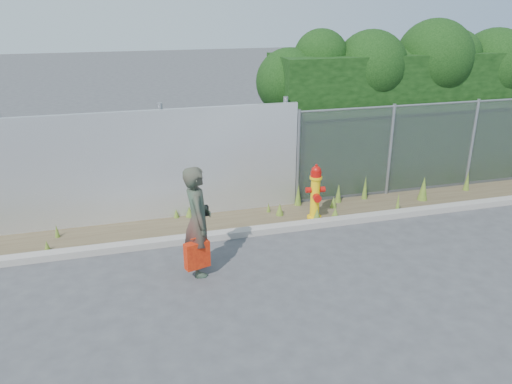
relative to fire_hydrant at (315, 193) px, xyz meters
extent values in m
plane|color=#3E3E41|center=(-1.12, -2.14, -0.55)|extent=(80.00, 80.00, 0.00)
cube|color=gray|center=(-1.12, -0.34, -0.49)|extent=(16.00, 0.22, 0.12)
cube|color=#4C3F2B|center=(-1.12, 0.26, -0.55)|extent=(16.00, 1.20, 0.01)
cone|color=#4B6B20|center=(-2.66, 0.77, -0.46)|extent=(0.11, 0.11, 0.19)
cone|color=#4B6B20|center=(3.96, 0.55, -0.32)|extent=(0.14, 0.14, 0.46)
cone|color=#4B6B20|center=(-2.40, 0.75, -0.44)|extent=(0.16, 0.16, 0.23)
cone|color=#4B6B20|center=(0.00, -0.12, -0.42)|extent=(0.17, 0.17, 0.26)
cone|color=#4B6B20|center=(-0.08, 0.74, -0.32)|extent=(0.15, 0.15, 0.47)
cone|color=#4B6B20|center=(2.65, 0.29, -0.29)|extent=(0.21, 0.21, 0.53)
cone|color=#4B6B20|center=(0.59, 0.41, -0.43)|extent=(0.15, 0.15, 0.25)
cone|color=#4B6B20|center=(0.81, 0.66, -0.34)|extent=(0.14, 0.14, 0.43)
cone|color=#4B6B20|center=(-0.79, 0.55, -0.45)|extent=(0.08, 0.08, 0.21)
cone|color=#4B6B20|center=(-0.62, 0.33, -0.42)|extent=(0.16, 0.16, 0.27)
cone|color=#4B6B20|center=(0.39, -0.13, -0.44)|extent=(0.18, 0.18, 0.24)
cone|color=#4B6B20|center=(1.46, 0.69, -0.29)|extent=(0.12, 0.12, 0.53)
cone|color=#4B6B20|center=(-5.00, -0.05, -0.46)|extent=(0.11, 0.11, 0.20)
cone|color=#4B6B20|center=(-4.88, 0.47, -0.42)|extent=(0.09, 0.09, 0.26)
cone|color=#4B6B20|center=(1.75, -0.19, -0.33)|extent=(0.10, 0.10, 0.45)
cube|color=silver|center=(-4.37, 0.86, 0.55)|extent=(8.50, 0.08, 2.20)
cylinder|color=gray|center=(-5.62, 0.98, 0.60)|extent=(0.10, 0.10, 2.30)
cylinder|color=gray|center=(-2.82, 0.98, 0.60)|extent=(0.10, 0.10, 2.30)
cylinder|color=gray|center=(-0.32, 0.98, 0.60)|extent=(0.10, 0.10, 2.30)
cube|color=gray|center=(3.13, 0.86, 0.45)|extent=(6.50, 0.03, 2.00)
cylinder|color=gray|center=(3.13, 0.86, 1.45)|extent=(6.50, 0.04, 0.04)
cylinder|color=gray|center=(-0.07, 0.86, 0.47)|extent=(0.07, 0.07, 2.05)
cylinder|color=gray|center=(2.08, 0.86, 0.47)|extent=(0.07, 0.07, 2.05)
cylinder|color=gray|center=(4.18, 0.86, 0.47)|extent=(0.07, 0.07, 2.05)
cube|color=black|center=(3.43, 1.86, 0.95)|extent=(7.30, 1.60, 3.00)
sphere|color=black|center=(0.11, 2.02, 1.87)|extent=(1.47, 1.47, 1.47)
sphere|color=black|center=(0.82, 1.98, 2.39)|extent=(1.21, 1.21, 1.21)
sphere|color=black|center=(1.90, 1.70, 2.18)|extent=(1.59, 1.59, 1.59)
sphere|color=black|center=(2.78, 1.86, 1.81)|extent=(1.57, 1.57, 1.57)
sphere|color=black|center=(3.50, 1.71, 2.31)|extent=(1.75, 1.75, 1.75)
sphere|color=black|center=(4.09, 1.82, 2.31)|extent=(1.28, 1.28, 1.28)
sphere|color=black|center=(5.21, 1.78, 2.10)|extent=(1.73, 1.73, 1.73)
cylinder|color=yellow|center=(0.00, 0.01, -0.52)|extent=(0.28, 0.28, 0.06)
cylinder|color=yellow|center=(0.00, 0.01, -0.13)|extent=(0.18, 0.18, 0.86)
cylinder|color=yellow|center=(0.00, 0.01, 0.32)|extent=(0.24, 0.24, 0.05)
cylinder|color=#B20F0A|center=(0.00, 0.01, 0.39)|extent=(0.21, 0.21, 0.10)
sphere|color=#B20F0A|center=(0.00, 0.01, 0.46)|extent=(0.19, 0.19, 0.19)
cylinder|color=#B20F0A|center=(0.00, 0.01, 0.56)|extent=(0.05, 0.05, 0.05)
cylinder|color=#B20F0A|center=(-0.14, 0.01, 0.07)|extent=(0.10, 0.11, 0.11)
cylinder|color=#B20F0A|center=(0.14, 0.01, 0.07)|extent=(0.10, 0.11, 0.11)
cylinder|color=#B20F0A|center=(0.00, -0.13, -0.05)|extent=(0.15, 0.12, 0.15)
imported|color=#0F6145|center=(-2.55, -1.44, 0.34)|extent=(0.46, 0.67, 1.78)
cube|color=#9F1609|center=(-2.62, -1.64, -0.14)|extent=(0.39, 0.14, 0.43)
cylinder|color=#9F1609|center=(-2.62, -1.64, 0.15)|extent=(0.19, 0.02, 0.02)
cube|color=black|center=(-2.46, -1.23, 0.41)|extent=(0.22, 0.09, 0.17)
camera|label=1|loc=(-3.58, -8.49, 3.53)|focal=35.00mm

